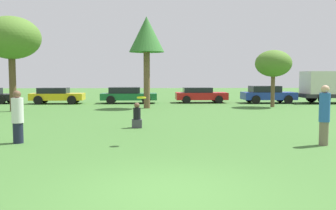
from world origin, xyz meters
name	(u,v)px	position (x,y,z in m)	size (l,w,h in m)	color
ground_plane	(165,192)	(0.00, 0.00, 0.00)	(120.00, 120.00, 0.00)	#3D6B2D
person_thrower	(18,117)	(-4.56, 5.23, 0.85)	(0.37, 0.37, 1.70)	#191E33
person_catcher	(324,114)	(5.13, 4.46, 0.97)	(0.33, 0.33, 1.88)	#726651
frisbee	(141,98)	(-0.57, 4.84, 1.48)	(0.29, 0.29, 0.09)	yellow
bystander_sitting	(137,117)	(-0.87, 8.62, 0.44)	(0.41, 0.34, 1.06)	#3F3F47
tree_0	(11,39)	(-8.76, 16.20, 4.43)	(3.52, 3.52, 5.77)	brown
tree_1	(147,37)	(-0.59, 18.11, 4.79)	(2.35, 2.35, 6.12)	brown
tree_2	(273,64)	(8.20, 18.68, 3.01)	(2.52, 2.52, 3.97)	brown
parked_car_yellow	(57,95)	(-7.73, 22.45, 0.67)	(4.08, 1.90, 1.25)	gold
parked_car_green	(128,95)	(-2.17, 22.69, 0.67)	(4.42, 2.07, 1.28)	#196633
parked_car_red	(200,95)	(3.68, 23.03, 0.65)	(4.15, 2.08, 1.24)	red
parked_car_blue	(267,94)	(9.01, 22.41, 0.73)	(4.16, 2.06, 1.38)	#1E389E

